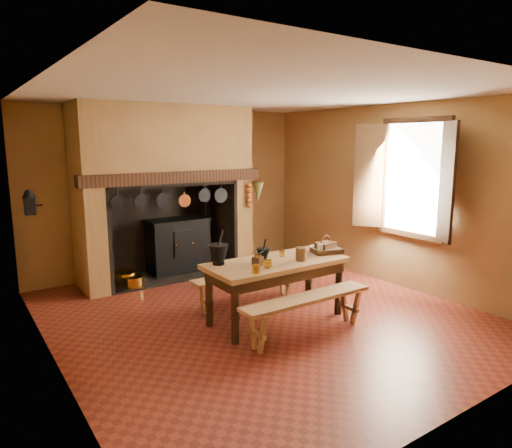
{
  "coord_description": "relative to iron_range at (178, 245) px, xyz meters",
  "views": [
    {
      "loc": [
        -3.26,
        -4.64,
        2.24
      ],
      "look_at": [
        0.12,
        0.3,
        1.15
      ],
      "focal_mm": 32.0,
      "sensor_mm": 36.0,
      "label": 1
    }
  ],
  "objects": [
    {
      "name": "brass_cup",
      "position": [
        -0.2,
        -2.91,
        0.34
      ],
      "size": [
        0.15,
        0.15,
        0.09
      ],
      "primitive_type": "imported",
      "rotation": [
        0.0,
        0.0,
        -0.32
      ],
      "color": "#B7902A",
      "rests_on": "work_table"
    },
    {
      "name": "mortar_large",
      "position": [
        -0.59,
        -2.45,
        0.43
      ],
      "size": [
        0.25,
        0.25,
        0.42
      ],
      "rotation": [
        0.0,
        0.0,
        0.27
      ],
      "color": "black",
      "rests_on": "work_table"
    },
    {
      "name": "iron_range",
      "position": [
        0.0,
        0.0,
        0.0
      ],
      "size": [
        1.12,
        0.55,
        1.6
      ],
      "color": "black",
      "rests_on": "floor"
    },
    {
      "name": "herb_bunch",
      "position": [
        1.22,
        -0.66,
        0.9
      ],
      "size": [
        0.2,
        0.2,
        0.35
      ],
      "primitive_type": "cone",
      "rotation": [
        3.14,
        0.0,
        0.0
      ],
      "color": "#57612E",
      "rests_on": "chimney_breast"
    },
    {
      "name": "mixing_bowl",
      "position": [
        0.87,
        -2.65,
        0.33
      ],
      "size": [
        0.35,
        0.35,
        0.07
      ],
      "primitive_type": "imported",
      "rotation": [
        0.0,
        0.0,
        -0.3
      ],
      "color": "#BFBA93",
      "rests_on": "work_table"
    },
    {
      "name": "ceiling",
      "position": [
        0.04,
        -2.45,
        2.32
      ],
      "size": [
        5.5,
        5.5,
        0.0
      ],
      "primitive_type": "plane",
      "rotation": [
        3.14,
        0.0,
        0.0
      ],
      "color": "silver",
      "rests_on": "back_wall"
    },
    {
      "name": "floor",
      "position": [
        0.04,
        -2.45,
        -0.48
      ],
      "size": [
        5.5,
        5.5,
        0.0
      ],
      "primitive_type": "plane",
      "color": "maroon",
      "rests_on": "ground"
    },
    {
      "name": "work_table",
      "position": [
        0.09,
        -2.7,
        0.17
      ],
      "size": [
        1.79,
        0.79,
        0.77
      ],
      "color": "tan",
      "rests_on": "floor"
    },
    {
      "name": "bench_front",
      "position": [
        0.09,
        -3.29,
        -0.12
      ],
      "size": [
        1.72,
        0.3,
        0.48
      ],
      "color": "tan",
      "rests_on": "floor"
    },
    {
      "name": "brass_mug_a",
      "position": [
        -0.44,
        -3.01,
        0.34
      ],
      "size": [
        0.11,
        0.11,
        0.1
      ],
      "primitive_type": "cylinder",
      "rotation": [
        0.0,
        0.0,
        -0.24
      ],
      "color": "#B7902A",
      "rests_on": "work_table"
    },
    {
      "name": "brass_mug_b",
      "position": [
        0.27,
        -2.58,
        0.33
      ],
      "size": [
        0.09,
        0.09,
        0.08
      ],
      "primitive_type": "cylinder",
      "rotation": [
        0.0,
        0.0,
        0.38
      ],
      "color": "#B7902A",
      "rests_on": "work_table"
    },
    {
      "name": "chimney_breast",
      "position": [
        -0.26,
        -0.14,
        1.33
      ],
      "size": [
        2.95,
        0.96,
        2.8
      ],
      "color": "olive",
      "rests_on": "floor"
    },
    {
      "name": "hearth_pans",
      "position": [
        -1.01,
        -0.23,
        -0.39
      ],
      "size": [
        0.51,
        0.62,
        0.2
      ],
      "color": "#B7902A",
      "rests_on": "floor"
    },
    {
      "name": "window",
      "position": [
        2.39,
        -2.85,
        1.22
      ],
      "size": [
        0.39,
        1.75,
        1.76
      ],
      "color": "white",
      "rests_on": "wall_right"
    },
    {
      "name": "wall_coffee_mill",
      "position": [
        -2.38,
        -0.9,
        1.03
      ],
      "size": [
        0.23,
        0.16,
        0.31
      ],
      "color": "black",
      "rests_on": "wall_left"
    },
    {
      "name": "wooden_tray",
      "position": [
        0.89,
        -2.75,
        0.32
      ],
      "size": [
        0.44,
        0.37,
        0.06
      ],
      "primitive_type": "cube",
      "rotation": [
        0.0,
        0.0,
        -0.31
      ],
      "color": "#331F10",
      "rests_on": "work_table"
    },
    {
      "name": "back_wall",
      "position": [
        0.04,
        0.3,
        0.92
      ],
      "size": [
        5.0,
        0.02,
        2.8
      ],
      "primitive_type": "cube",
      "color": "olive",
      "rests_on": "floor"
    },
    {
      "name": "mortar_small",
      "position": [
        -0.07,
        -2.64,
        0.38
      ],
      "size": [
        0.17,
        0.17,
        0.28
      ],
      "rotation": [
        0.0,
        0.0,
        0.27
      ],
      "color": "black",
      "rests_on": "work_table"
    },
    {
      "name": "wall_left",
      "position": [
        -2.46,
        -2.45,
        0.92
      ],
      "size": [
        0.02,
        5.5,
        2.8
      ],
      "primitive_type": "cube",
      "color": "olive",
      "rests_on": "floor"
    },
    {
      "name": "wall_front",
      "position": [
        0.04,
        -5.2,
        0.92
      ],
      "size": [
        5.0,
        0.02,
        2.8
      ],
      "primitive_type": "cube",
      "color": "olive",
      "rests_on": "floor"
    },
    {
      "name": "wicker_basket",
      "position": [
        0.89,
        -2.73,
        0.37
      ],
      "size": [
        0.27,
        0.22,
        0.24
      ],
      "rotation": [
        0.0,
        0.0,
        0.15
      ],
      "color": "#442B14",
      "rests_on": "work_table"
    },
    {
      "name": "coffee_grinder",
      "position": [
        -0.23,
        -2.75,
        0.35
      ],
      "size": [
        0.16,
        0.14,
        0.17
      ],
      "rotation": [
        0.0,
        0.0,
        0.36
      ],
      "color": "#331F10",
      "rests_on": "work_table"
    },
    {
      "name": "onion_string",
      "position": [
        1.04,
        -0.66,
        0.85
      ],
      "size": [
        0.12,
        0.1,
        0.46
      ],
      "primitive_type": null,
      "color": "#B15620",
      "rests_on": "chimney_breast"
    },
    {
      "name": "wall_right",
      "position": [
        2.54,
        -2.45,
        0.92
      ],
      "size": [
        0.02,
        5.5,
        2.8
      ],
      "primitive_type": "cube",
      "color": "olive",
      "rests_on": "floor"
    },
    {
      "name": "hanging_pans",
      "position": [
        -0.3,
        -0.64,
        0.88
      ],
      "size": [
        1.92,
        0.29,
        0.27
      ],
      "color": "black",
      "rests_on": "chimney_breast"
    },
    {
      "name": "bench_back",
      "position": [
        0.09,
        -2.03,
        -0.14
      ],
      "size": [
        1.62,
        0.28,
        0.46
      ],
      "color": "tan",
      "rests_on": "floor"
    },
    {
      "name": "glass_jar",
      "position": [
        0.74,
        -2.78,
        0.36
      ],
      "size": [
        0.09,
        0.09,
        0.14
      ],
      "primitive_type": "cylinder",
      "rotation": [
        0.0,
        0.0,
        0.18
      ],
      "color": "beige",
      "rests_on": "work_table"
    },
    {
      "name": "stoneware_crock",
      "position": [
        0.34,
        -2.87,
        0.37
      ],
      "size": [
        0.15,
        0.15,
        0.17
      ],
      "primitive_type": "cylinder",
      "rotation": [
        0.0,
        0.0,
        -0.18
      ],
      "color": "#4E351D",
      "rests_on": "work_table"
    }
  ]
}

